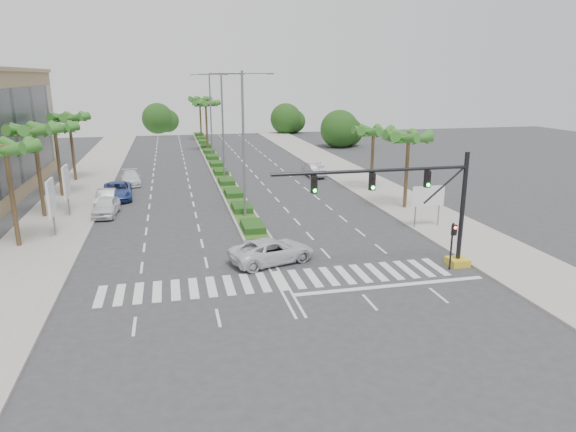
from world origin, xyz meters
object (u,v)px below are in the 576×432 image
at_px(car_parked_b, 106,198).
at_px(car_parked_d, 131,178).
at_px(car_parked_a, 106,206).
at_px(car_parked_c, 117,191).
at_px(car_right, 314,170).
at_px(car_crossing, 272,251).

height_order(car_parked_b, car_parked_d, car_parked_b).
bearing_deg(car_parked_d, car_parked_a, -100.38).
distance_m(car_parked_b, car_parked_d, 9.80).
bearing_deg(car_parked_b, car_parked_c, 76.82).
relative_size(car_parked_c, car_right, 1.18).
bearing_deg(car_parked_c, car_crossing, -65.39).
height_order(car_parked_a, car_right, car_right).
height_order(car_parked_a, car_parked_b, car_parked_a).
relative_size(car_parked_c, car_crossing, 1.05).
bearing_deg(car_parked_d, car_parked_b, -104.20).
xyz_separation_m(car_parked_b, car_crossing, (11.96, -17.93, 0.01)).
bearing_deg(car_parked_a, car_parked_c, 91.02).
distance_m(car_parked_c, car_crossing, 23.50).
xyz_separation_m(car_parked_a, car_right, (22.16, 13.20, 0.01)).
bearing_deg(car_crossing, car_parked_b, 16.77).
bearing_deg(car_parked_a, car_crossing, -46.42).
height_order(car_parked_a, car_crossing, car_parked_a).
relative_size(car_parked_d, car_right, 1.01).
distance_m(car_parked_d, car_crossing, 29.51).
height_order(car_parked_c, car_parked_d, car_parked_c).
bearing_deg(car_right, car_parked_c, 16.27).
distance_m(car_parked_a, car_crossing, 18.52).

